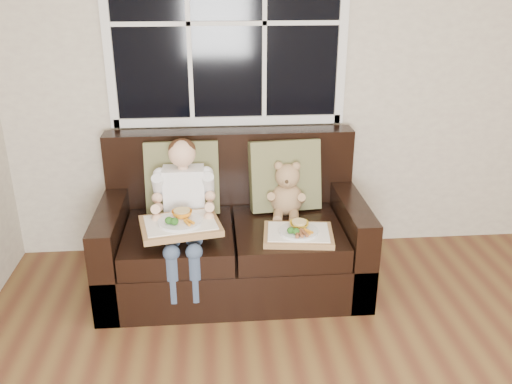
{
  "coord_description": "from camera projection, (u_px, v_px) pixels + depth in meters",
  "views": [
    {
      "loc": [
        -0.81,
        -1.23,
        1.97
      ],
      "look_at": [
        -0.56,
        1.85,
        0.7
      ],
      "focal_mm": 38.0,
      "sensor_mm": 36.0,
      "label": 1
    }
  ],
  "objects": [
    {
      "name": "teddy_bear",
      "position": [
        287.0,
        193.0,
        3.6
      ],
      "size": [
        0.25,
        0.3,
        0.38
      ],
      "rotation": [
        0.0,
        0.0,
        -0.16
      ],
      "color": "#A67A58",
      "rests_on": "loveseat"
    },
    {
      "name": "tray_right",
      "position": [
        298.0,
        233.0,
        3.32
      ],
      "size": [
        0.46,
        0.37,
        0.1
      ],
      "rotation": [
        0.0,
        0.0,
        -0.12
      ],
      "color": "#AA814C",
      "rests_on": "loveseat"
    },
    {
      "name": "window_back",
      "position": [
        227.0,
        23.0,
        3.55
      ],
      "size": [
        1.62,
        0.04,
        1.37
      ],
      "color": "black",
      "rests_on": "room_walls"
    },
    {
      "name": "child",
      "position": [
        184.0,
        200.0,
        3.38
      ],
      "size": [
        0.38,
        0.59,
        0.86
      ],
      "color": "white",
      "rests_on": "loveseat"
    },
    {
      "name": "tray_left",
      "position": [
        180.0,
        224.0,
        3.21
      ],
      "size": [
        0.52,
        0.43,
        0.11
      ],
      "rotation": [
        0.0,
        0.0,
        0.19
      ],
      "color": "#AA814C",
      "rests_on": "child"
    },
    {
      "name": "pillow_right",
      "position": [
        285.0,
        175.0,
        3.66
      ],
      "size": [
        0.49,
        0.26,
        0.49
      ],
      "rotation": [
        -0.21,
        0.0,
        0.1
      ],
      "color": "olive",
      "rests_on": "loveseat"
    },
    {
      "name": "loveseat",
      "position": [
        233.0,
        237.0,
        3.64
      ],
      "size": [
        1.7,
        0.92,
        0.96
      ],
      "color": "black",
      "rests_on": "ground"
    },
    {
      "name": "pillow_left",
      "position": [
        182.0,
        178.0,
        3.61
      ],
      "size": [
        0.49,
        0.22,
        0.5
      ],
      "rotation": [
        -0.21,
        0.0,
        0.01
      ],
      "color": "olive",
      "rests_on": "loveseat"
    }
  ]
}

